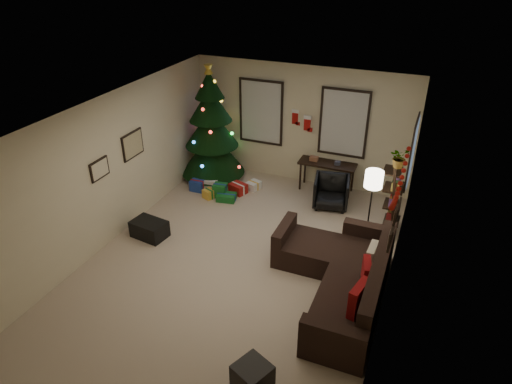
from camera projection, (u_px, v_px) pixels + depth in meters
floor at (238, 264)px, 7.99m from camera, size 7.00×7.00×0.00m
ceiling at (234, 117)px, 6.69m from camera, size 7.00×7.00×0.00m
wall_back at (301, 125)px, 10.18m from camera, size 5.00×0.00×5.00m
wall_front at (89, 357)px, 4.50m from camera, size 5.00×0.00×5.00m
wall_left at (109, 171)px, 8.17m from camera, size 0.00×7.00×7.00m
wall_right at (395, 229)px, 6.51m from camera, size 0.00×7.00×7.00m
window_back_left at (261, 112)px, 10.37m from camera, size 1.05×0.06×1.50m
window_back_right at (344, 123)px, 9.74m from camera, size 1.05×0.06×1.50m
window_right_wall at (413, 152)px, 8.51m from camera, size 0.06×0.90×1.30m
christmas_tree at (212, 132)px, 10.39m from camera, size 1.49×1.49×2.76m
presents at (219, 187)px, 10.24m from camera, size 1.50×1.01×0.30m
sofa at (343, 277)px, 7.23m from camera, size 1.91×2.77×0.87m
pillow_red_a at (358, 298)px, 6.28m from camera, size 0.23×0.47×0.46m
pillow_red_b at (366, 273)px, 6.76m from camera, size 0.19×0.42×0.40m
pillow_cream at (371, 257)px, 7.13m from camera, size 0.13×0.40×0.40m
ottoman_near at (252, 377)px, 5.67m from camera, size 0.54×0.54×0.39m
desk at (327, 166)px, 10.07m from camera, size 1.26×0.45×0.68m
desk_chair at (331, 192)px, 9.58m from camera, size 0.75×0.72×0.67m
bookshelf at (394, 200)px, 8.47m from camera, size 0.30×0.46×1.54m
potted_plant at (400, 154)px, 7.69m from camera, size 0.56×0.56×0.47m
floor_lamp at (373, 184)px, 7.92m from camera, size 0.32×0.32×1.50m
art_map at (133, 145)px, 8.64m from camera, size 0.04×0.60×0.50m
art_abstract at (99, 169)px, 7.89m from camera, size 0.04×0.45×0.35m
gallery at (396, 218)px, 6.35m from camera, size 0.03×1.25×0.54m
garland at (400, 181)px, 6.21m from camera, size 0.08×1.90×0.30m
stocking_left at (296, 117)px, 10.15m from camera, size 0.20×0.05×0.36m
stocking_right at (308, 123)px, 9.92m from camera, size 0.20×0.05×0.36m
storage_bin at (149, 229)px, 8.66m from camera, size 0.70×0.52×0.33m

